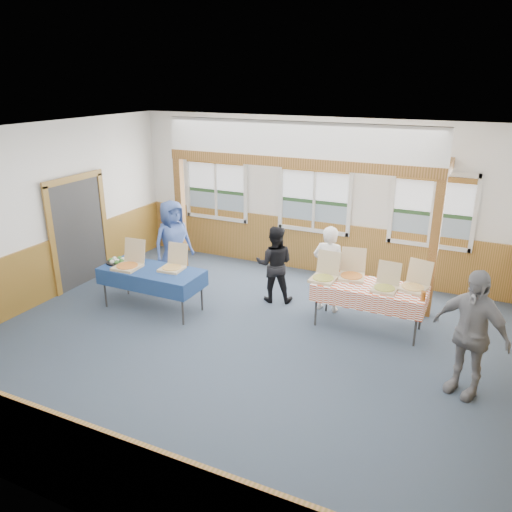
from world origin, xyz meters
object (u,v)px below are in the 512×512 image
Objects in this scene: table_left at (151,272)px; woman_black at (275,264)px; person_grey at (470,333)px; table_right at (370,289)px; woman_white at (329,269)px; man_blue at (173,242)px.

table_left is 2.20m from woman_black.
table_left is 5.20m from person_grey.
woman_black is at bearing -179.93° from person_grey.
table_right is 0.89m from woman_white.
woman_black is 2.16m from man_blue.
woman_white is at bearing -63.64° from man_blue.
table_left is 1.11× the size of person_grey.
woman_black is 0.85× the size of man_blue.
table_left is 1.34× the size of woman_black.
table_right is at bearing -69.20° from man_blue.
woman_white is 2.86m from person_grey.
table_right is 1.85m from woman_black.
table_left is 1.23× the size of woman_white.
table_right is 1.14× the size of man_blue.
woman_black is (1.81, 1.25, 0.02)m from table_left.
table_left is 3.75m from table_right.
table_right is at bearing 152.49° from woman_black.
woman_black reaches higher than table_left.
man_blue is 0.98× the size of person_grey.
table_left and table_right have the same top height.
table_left is at bearing -139.19° from man_blue.
woman_black is at bearing 42.51° from table_left.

